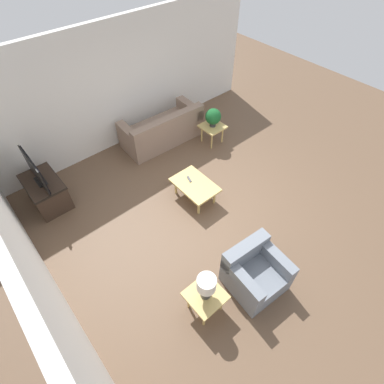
{
  "coord_description": "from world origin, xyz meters",
  "views": [
    {
      "loc": [
        -2.56,
        2.72,
        4.62
      ],
      "look_at": [
        0.23,
        0.33,
        0.55
      ],
      "focal_mm": 28.0,
      "sensor_mm": 36.0,
      "label": 1
    }
  ],
  "objects_px": {
    "coffee_table": "(195,186)",
    "side_table_lamp": "(205,297)",
    "side_table_plant": "(212,128)",
    "potted_plant": "(213,117)",
    "table_lamp": "(206,286)",
    "tv_stand_chest": "(46,191)",
    "sofa": "(163,130)",
    "armchair": "(254,272)",
    "television": "(35,170)"
  },
  "relations": [
    {
      "from": "side_table_lamp",
      "to": "tv_stand_chest",
      "type": "xyz_separation_m",
      "value": [
        3.6,
        0.91,
        -0.08
      ]
    },
    {
      "from": "side_table_lamp",
      "to": "tv_stand_chest",
      "type": "distance_m",
      "value": 3.71
    },
    {
      "from": "tv_stand_chest",
      "to": "potted_plant",
      "type": "xyz_separation_m",
      "value": [
        -0.7,
        -3.78,
        0.4
      ]
    },
    {
      "from": "tv_stand_chest",
      "to": "sofa",
      "type": "bearing_deg",
      "value": -88.13
    },
    {
      "from": "side_table_plant",
      "to": "table_lamp",
      "type": "distance_m",
      "value": 4.1
    },
    {
      "from": "television",
      "to": "tv_stand_chest",
      "type": "bearing_deg",
      "value": -90.0
    },
    {
      "from": "side_table_plant",
      "to": "sofa",
      "type": "bearing_deg",
      "value": 47.86
    },
    {
      "from": "sofa",
      "to": "side_table_lamp",
      "type": "xyz_separation_m",
      "value": [
        -3.69,
        2.0,
        0.08
      ]
    },
    {
      "from": "coffee_table",
      "to": "side_table_lamp",
      "type": "relative_size",
      "value": 1.76
    },
    {
      "from": "coffee_table",
      "to": "side_table_plant",
      "type": "distance_m",
      "value": 1.87
    },
    {
      "from": "armchair",
      "to": "side_table_plant",
      "type": "distance_m",
      "value": 3.68
    },
    {
      "from": "side_table_plant",
      "to": "television",
      "type": "distance_m",
      "value": 3.88
    },
    {
      "from": "side_table_lamp",
      "to": "table_lamp",
      "type": "bearing_deg",
      "value": -45.0
    },
    {
      "from": "side_table_lamp",
      "to": "potted_plant",
      "type": "bearing_deg",
      "value": -44.68
    },
    {
      "from": "side_table_plant",
      "to": "potted_plant",
      "type": "bearing_deg",
      "value": 116.57
    },
    {
      "from": "coffee_table",
      "to": "tv_stand_chest",
      "type": "distance_m",
      "value": 2.9
    },
    {
      "from": "coffee_table",
      "to": "table_lamp",
      "type": "distance_m",
      "value": 2.29
    },
    {
      "from": "side_table_plant",
      "to": "armchair",
      "type": "bearing_deg",
      "value": 147.06
    },
    {
      "from": "side_table_plant",
      "to": "potted_plant",
      "type": "distance_m",
      "value": 0.32
    },
    {
      "from": "sofa",
      "to": "potted_plant",
      "type": "distance_m",
      "value": 1.24
    },
    {
      "from": "coffee_table",
      "to": "side_table_plant",
      "type": "bearing_deg",
      "value": -53.81
    },
    {
      "from": "television",
      "to": "sofa",
      "type": "bearing_deg",
      "value": -88.13
    },
    {
      "from": "coffee_table",
      "to": "side_table_plant",
      "type": "relative_size",
      "value": 1.76
    },
    {
      "from": "armchair",
      "to": "potted_plant",
      "type": "relative_size",
      "value": 2.02
    },
    {
      "from": "potted_plant",
      "to": "television",
      "type": "bearing_deg",
      "value": 79.58
    },
    {
      "from": "coffee_table",
      "to": "side_table_plant",
      "type": "height_order",
      "value": "side_table_plant"
    },
    {
      "from": "side_table_lamp",
      "to": "coffee_table",
      "type": "bearing_deg",
      "value": -37.11
    },
    {
      "from": "coffee_table",
      "to": "potted_plant",
      "type": "height_order",
      "value": "potted_plant"
    },
    {
      "from": "potted_plant",
      "to": "side_table_plant",
      "type": "bearing_deg",
      "value": -63.43
    },
    {
      "from": "potted_plant",
      "to": "coffee_table",
      "type": "bearing_deg",
      "value": 126.19
    },
    {
      "from": "television",
      "to": "side_table_lamp",
      "type": "bearing_deg",
      "value": -165.77
    },
    {
      "from": "side_table_plant",
      "to": "side_table_lamp",
      "type": "height_order",
      "value": "same"
    },
    {
      "from": "tv_stand_chest",
      "to": "television",
      "type": "height_order",
      "value": "television"
    },
    {
      "from": "potted_plant",
      "to": "table_lamp",
      "type": "height_order",
      "value": "table_lamp"
    },
    {
      "from": "sofa",
      "to": "table_lamp",
      "type": "bearing_deg",
      "value": 63.86
    },
    {
      "from": "side_table_plant",
      "to": "table_lamp",
      "type": "bearing_deg",
      "value": 135.32
    },
    {
      "from": "armchair",
      "to": "coffee_table",
      "type": "bearing_deg",
      "value": 81.35
    },
    {
      "from": "sofa",
      "to": "side_table_lamp",
      "type": "relative_size",
      "value": 3.73
    },
    {
      "from": "coffee_table",
      "to": "tv_stand_chest",
      "type": "bearing_deg",
      "value": 51.54
    },
    {
      "from": "television",
      "to": "potted_plant",
      "type": "distance_m",
      "value": 3.85
    },
    {
      "from": "armchair",
      "to": "coffee_table",
      "type": "height_order",
      "value": "armchair"
    },
    {
      "from": "coffee_table",
      "to": "television",
      "type": "xyz_separation_m",
      "value": [
        1.8,
        2.27,
        0.52
      ]
    },
    {
      "from": "table_lamp",
      "to": "tv_stand_chest",
      "type": "bearing_deg",
      "value": 14.16
    },
    {
      "from": "side_table_lamp",
      "to": "tv_stand_chest",
      "type": "height_order",
      "value": "tv_stand_chest"
    },
    {
      "from": "side_table_lamp",
      "to": "potted_plant",
      "type": "relative_size",
      "value": 1.18
    },
    {
      "from": "side_table_plant",
      "to": "television",
      "type": "xyz_separation_m",
      "value": [
        0.7,
        3.78,
        0.48
      ]
    },
    {
      "from": "side_table_lamp",
      "to": "potted_plant",
      "type": "height_order",
      "value": "potted_plant"
    },
    {
      "from": "tv_stand_chest",
      "to": "table_lamp",
      "type": "height_order",
      "value": "table_lamp"
    },
    {
      "from": "armchair",
      "to": "tv_stand_chest",
      "type": "height_order",
      "value": "armchair"
    },
    {
      "from": "side_table_plant",
      "to": "side_table_lamp",
      "type": "bearing_deg",
      "value": 135.32
    }
  ]
}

